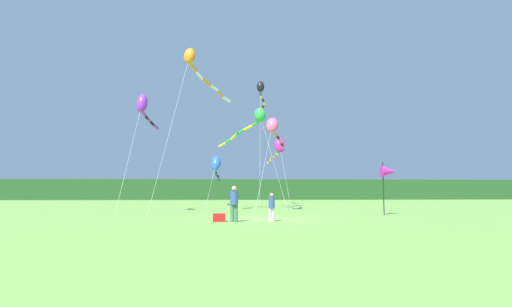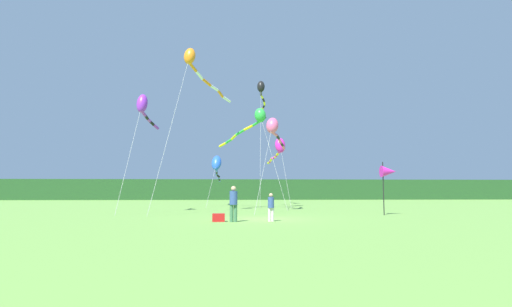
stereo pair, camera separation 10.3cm
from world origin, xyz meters
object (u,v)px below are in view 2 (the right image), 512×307
kite_black (262,92)px  kite_rainbow (273,128)px  person_child (271,206)px  kite_orange (195,65)px  cooler_box (219,218)px  person_adult (233,202)px  kite_green (256,119)px  kite_magenta (279,147)px  kite_blue (217,165)px  kite_purple (143,107)px  banner_flag_pole (388,172)px

kite_black → kite_rainbow: (0.07, -10.64, -5.26)m
person_child → kite_orange: size_ratio=0.12×
cooler_box → kite_rainbow: kite_rainbow is taller
person_adult → kite_green: 14.33m
kite_rainbow → kite_orange: (-5.57, -1.39, 4.19)m
kite_magenta → kite_rainbow: size_ratio=0.73×
kite_green → kite_rainbow: bearing=-67.5°
person_adult → kite_blue: 20.91m
person_adult → kite_black: 23.29m
kite_orange → person_adult: bearing=-73.1°
kite_purple → kite_orange: 4.61m
kite_blue → kite_black: size_ratio=0.76×
kite_magenta → kite_black: bearing=110.5°
banner_flag_pole → kite_green: size_ratio=0.39×
kite_black → kite_blue: bearing=-179.3°
person_adult → kite_black: kite_black is taller
person_adult → kite_orange: bearing=106.9°
cooler_box → kite_rainbow: bearing=69.7°
banner_flag_pole → kite_blue: kite_blue is taller
cooler_box → banner_flag_pole: size_ratio=0.18×
kite_rainbow → kite_blue: bearing=112.9°
person_child → kite_orange: bearing=117.5°
cooler_box → kite_rainbow: (3.62, 9.80, 5.78)m
kite_magenta → kite_blue: bearing=148.6°
person_adult → person_child: bearing=6.3°
banner_flag_pole → kite_green: 11.91m
person_adult → banner_flag_pole: (9.26, 4.71, 1.63)m
kite_black → cooler_box: bearing=-99.9°
kite_magenta → kite_orange: 11.90m
banner_flag_pole → kite_orange: size_ratio=0.28×
cooler_box → kite_magenta: size_ratio=0.09×
person_child → kite_blue: (-3.31, 20.44, 3.22)m
person_adult → cooler_box: size_ratio=2.88×
person_adult → kite_purple: kite_purple is taller
banner_flag_pole → kite_green: bearing=132.7°
person_child → kite_orange: (-4.40, 8.47, 9.42)m
cooler_box → kite_blue: bearing=92.4°
kite_black → kite_purple: bearing=-125.9°
kite_rainbow → kite_orange: 7.10m
kite_green → kite_orange: (-4.43, -4.15, 3.07)m
person_child → kite_purple: 12.96m
kite_magenta → person_adult: bearing=-103.7°
person_child → kite_magenta: kite_magenta is taller
kite_magenta → kite_black: (-1.33, 3.55, 5.88)m
kite_magenta → kite_green: 5.25m
banner_flag_pole → kite_blue: 19.29m
kite_blue → kite_rainbow: bearing=-67.1°
person_adult → kite_magenta: (4.19, 17.14, 4.43)m
kite_blue → kite_orange: kite_orange is taller
person_adult → kite_purple: size_ratio=0.21×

